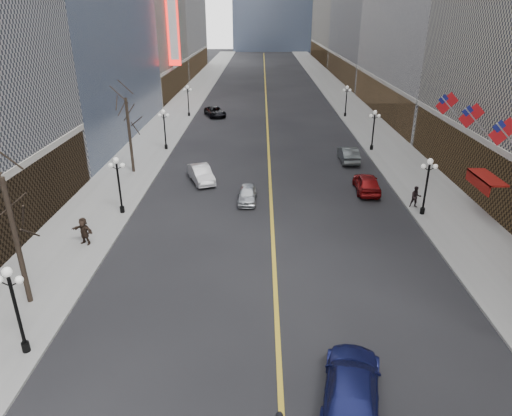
{
  "coord_description": "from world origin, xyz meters",
  "views": [
    {
      "loc": [
        -0.87,
        -2.79,
        14.78
      ],
      "look_at": [
        -1.08,
        15.86,
        6.7
      ],
      "focal_mm": 32.0,
      "sensor_mm": 36.0,
      "label": 1
    }
  ],
  "objects_px": {
    "streetlamp_east_1": "(427,181)",
    "streetlamp_west_2": "(164,125)",
    "streetlamp_east_2": "(374,126)",
    "streetlamp_west_0": "(15,302)",
    "car_nb_far": "(215,112)",
    "car_nb_near": "(247,194)",
    "car_sb_mid": "(367,183)",
    "streetlamp_east_3": "(346,98)",
    "streetlamp_west_1": "(118,180)",
    "car_sb_near": "(352,386)",
    "streetlamp_west_3": "(188,97)",
    "car_nb_mid": "(201,174)",
    "car_sb_far": "(348,154)"
  },
  "relations": [
    {
      "from": "car_nb_far",
      "to": "car_nb_near",
      "type": "bearing_deg",
      "value": -100.98
    },
    {
      "from": "streetlamp_east_3",
      "to": "streetlamp_west_1",
      "type": "height_order",
      "value": "same"
    },
    {
      "from": "streetlamp_east_1",
      "to": "car_sb_far",
      "type": "relative_size",
      "value": 0.93
    },
    {
      "from": "streetlamp_east_1",
      "to": "streetlamp_west_2",
      "type": "xyz_separation_m",
      "value": [
        -23.6,
        18.0,
        0.0
      ]
    },
    {
      "from": "streetlamp_west_0",
      "to": "car_sb_far",
      "type": "bearing_deg",
      "value": 55.97
    },
    {
      "from": "streetlamp_west_1",
      "to": "car_sb_near",
      "type": "xyz_separation_m",
      "value": [
        14.65,
        -18.69,
        -2.09
      ]
    },
    {
      "from": "car_sb_mid",
      "to": "streetlamp_west_0",
      "type": "bearing_deg",
      "value": 48.89
    },
    {
      "from": "streetlamp_east_1",
      "to": "car_nb_far",
      "type": "relative_size",
      "value": 0.87
    },
    {
      "from": "car_sb_mid",
      "to": "car_sb_near",
      "type": "bearing_deg",
      "value": 79.45
    },
    {
      "from": "streetlamp_west_0",
      "to": "car_nb_near",
      "type": "xyz_separation_m",
      "value": [
        9.8,
        18.66,
        -2.24
      ]
    },
    {
      "from": "car_nb_far",
      "to": "streetlamp_east_3",
      "type": "bearing_deg",
      "value": -21.9
    },
    {
      "from": "car_nb_mid",
      "to": "streetlamp_west_2",
      "type": "bearing_deg",
      "value": 96.01
    },
    {
      "from": "car_sb_mid",
      "to": "streetlamp_east_2",
      "type": "bearing_deg",
      "value": -101.59
    },
    {
      "from": "streetlamp_east_1",
      "to": "streetlamp_west_2",
      "type": "bearing_deg",
      "value": 142.67
    },
    {
      "from": "car_sb_near",
      "to": "car_sb_far",
      "type": "distance_m",
      "value": 33.08
    },
    {
      "from": "streetlamp_west_2",
      "to": "car_nb_near",
      "type": "distance_m",
      "value": 18.34
    },
    {
      "from": "streetlamp_east_1",
      "to": "streetlamp_east_2",
      "type": "relative_size",
      "value": 1.0
    },
    {
      "from": "streetlamp_east_1",
      "to": "car_sb_near",
      "type": "relative_size",
      "value": 0.81
    },
    {
      "from": "car_nb_near",
      "to": "car_sb_near",
      "type": "height_order",
      "value": "car_sb_near"
    },
    {
      "from": "streetlamp_west_2",
      "to": "car_nb_far",
      "type": "relative_size",
      "value": 0.87
    },
    {
      "from": "car_nb_near",
      "to": "streetlamp_west_2",
      "type": "bearing_deg",
      "value": 123.79
    },
    {
      "from": "streetlamp_east_1",
      "to": "streetlamp_east_2",
      "type": "xyz_separation_m",
      "value": [
        0.0,
        18.0,
        0.0
      ]
    },
    {
      "from": "streetlamp_east_1",
      "to": "streetlamp_west_1",
      "type": "height_order",
      "value": "same"
    },
    {
      "from": "streetlamp_east_3",
      "to": "car_sb_near",
      "type": "height_order",
      "value": "streetlamp_east_3"
    },
    {
      "from": "streetlamp_east_1",
      "to": "car_sb_mid",
      "type": "distance_m",
      "value": 6.41
    },
    {
      "from": "streetlamp_east_1",
      "to": "car_sb_far",
      "type": "distance_m",
      "value": 14.48
    },
    {
      "from": "car_sb_far",
      "to": "streetlamp_east_3",
      "type": "bearing_deg",
      "value": -98.59
    },
    {
      "from": "car_nb_near",
      "to": "car_nb_mid",
      "type": "relative_size",
      "value": 0.82
    },
    {
      "from": "streetlamp_east_2",
      "to": "streetlamp_west_0",
      "type": "relative_size",
      "value": 1.0
    },
    {
      "from": "streetlamp_west_3",
      "to": "car_nb_far",
      "type": "relative_size",
      "value": 0.87
    },
    {
      "from": "streetlamp_east_3",
      "to": "car_nb_mid",
      "type": "relative_size",
      "value": 0.96
    },
    {
      "from": "streetlamp_west_3",
      "to": "car_nb_mid",
      "type": "bearing_deg",
      "value": -79.38
    },
    {
      "from": "streetlamp_east_3",
      "to": "streetlamp_west_3",
      "type": "height_order",
      "value": "same"
    },
    {
      "from": "streetlamp_east_2",
      "to": "car_sb_far",
      "type": "relative_size",
      "value": 0.93
    },
    {
      "from": "car_nb_mid",
      "to": "car_sb_mid",
      "type": "xyz_separation_m",
      "value": [
        14.94,
        -2.41,
        0.06
      ]
    },
    {
      "from": "car_nb_near",
      "to": "car_nb_mid",
      "type": "bearing_deg",
      "value": 133.91
    },
    {
      "from": "streetlamp_east_1",
      "to": "streetlamp_west_3",
      "type": "relative_size",
      "value": 1.0
    },
    {
      "from": "streetlamp_west_0",
      "to": "car_nb_near",
      "type": "height_order",
      "value": "streetlamp_west_0"
    },
    {
      "from": "streetlamp_east_1",
      "to": "car_nb_near",
      "type": "xyz_separation_m",
      "value": [
        -13.8,
        2.66,
        -2.24
      ]
    },
    {
      "from": "streetlamp_west_0",
      "to": "streetlamp_west_3",
      "type": "height_order",
      "value": "same"
    },
    {
      "from": "car_nb_mid",
      "to": "streetlamp_west_1",
      "type": "bearing_deg",
      "value": -146.48
    },
    {
      "from": "streetlamp_west_2",
      "to": "streetlamp_west_0",
      "type": "bearing_deg",
      "value": -90.0
    },
    {
      "from": "streetlamp_west_2",
      "to": "car_nb_mid",
      "type": "relative_size",
      "value": 0.96
    },
    {
      "from": "streetlamp_west_2",
      "to": "car_nb_far",
      "type": "height_order",
      "value": "streetlamp_west_2"
    },
    {
      "from": "streetlamp_east_3",
      "to": "car_sb_mid",
      "type": "relative_size",
      "value": 0.92
    },
    {
      "from": "streetlamp_west_1",
      "to": "car_sb_mid",
      "type": "distance_m",
      "value": 21.02
    },
    {
      "from": "car_nb_near",
      "to": "streetlamp_east_1",
      "type": "bearing_deg",
      "value": -9.69
    },
    {
      "from": "streetlamp_east_2",
      "to": "car_nb_near",
      "type": "bearing_deg",
      "value": -131.97
    },
    {
      "from": "streetlamp_east_3",
      "to": "streetlamp_west_3",
      "type": "bearing_deg",
      "value": 180.0
    },
    {
      "from": "car_nb_near",
      "to": "streetlamp_west_1",
      "type": "bearing_deg",
      "value": -163.6
    }
  ]
}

